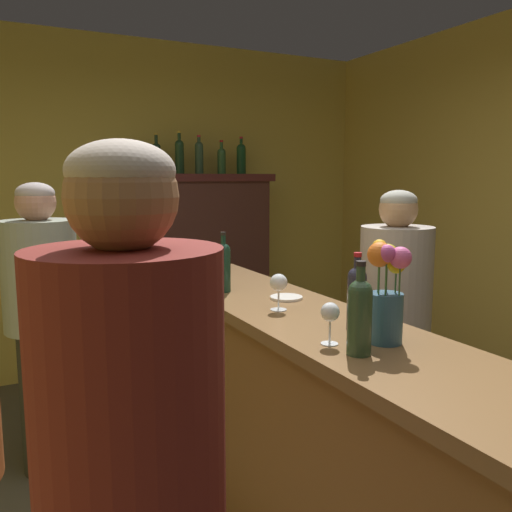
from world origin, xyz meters
TOP-DOWN VIEW (x-y plane):
  - wall_back at (0.00, 2.93)m, footprint 4.92×0.12m
  - bar_counter at (0.31, 0.29)m, footprint 0.55×2.63m
  - display_cabinet at (0.74, 2.60)m, footprint 1.18×0.48m
  - wine_bottle_pinot at (0.36, -0.04)m, footprint 0.07×0.07m
  - wine_bottle_syrah at (0.19, -0.28)m, footprint 0.08×0.08m
  - wine_bottle_chardonnay at (0.19, 0.82)m, footprint 0.07×0.07m
  - wine_glass_front at (0.25, 0.36)m, footprint 0.08×0.08m
  - wine_glass_mid at (0.17, -0.15)m, footprint 0.07×0.07m
  - flower_arrangement at (0.35, -0.22)m, footprint 0.15×0.14m
  - cheese_plate at (0.39, 0.53)m, footprint 0.15×0.15m
  - display_bottle_left at (0.38, 2.60)m, footprint 0.07×0.07m
  - display_bottle_midleft at (0.57, 2.60)m, footprint 0.07×0.07m
  - display_bottle_center at (0.74, 2.60)m, footprint 0.07×0.07m
  - display_bottle_midright at (0.94, 2.60)m, footprint 0.07×0.07m
  - display_bottle_right at (1.13, 2.60)m, footprint 0.08×0.08m
  - patron_near_entrance at (-0.63, 1.42)m, footprint 0.39×0.39m
  - bartender at (1.02, 0.49)m, footprint 0.37×0.37m

SIDE VIEW (x-z plane):
  - bar_counter at x=0.31m, z-range 0.00..1.06m
  - bartender at x=1.02m, z-range 0.07..1.63m
  - display_cabinet at x=0.74m, z-range 0.03..1.69m
  - patron_near_entrance at x=-0.63m, z-range 0.07..1.67m
  - cheese_plate at x=0.39m, z-range 1.05..1.06m
  - wine_glass_mid at x=0.17m, z-range 1.09..1.23m
  - wine_glass_front at x=0.25m, z-range 1.09..1.25m
  - wine_bottle_pinot at x=0.36m, z-range 1.04..1.33m
  - wine_bottle_chardonnay at x=0.19m, z-range 1.04..1.34m
  - wine_bottle_syrah at x=0.19m, z-range 1.04..1.35m
  - flower_arrangement at x=0.35m, z-range 1.06..1.42m
  - wall_back at x=0.00m, z-range 0.00..2.75m
  - display_bottle_midright at x=0.94m, z-range 1.64..1.92m
  - display_bottle_left at x=0.38m, z-range 1.63..1.95m
  - display_bottle_right at x=1.13m, z-range 1.64..1.95m
  - display_bottle_center at x=0.74m, z-range 1.64..1.96m
  - display_bottle_midleft at x=0.57m, z-range 1.63..1.98m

